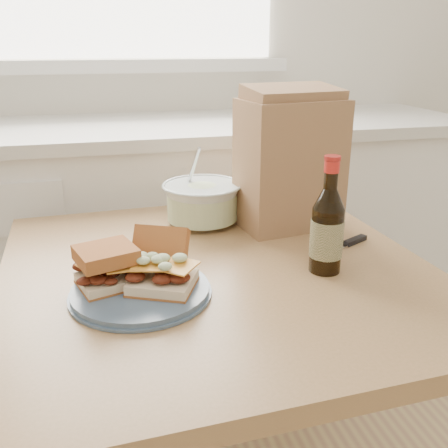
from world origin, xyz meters
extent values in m
cube|color=white|center=(0.00, 2.00, 1.35)|extent=(4.00, 0.02, 2.70)
cube|color=white|center=(0.00, 1.70, 0.45)|extent=(2.40, 0.60, 0.90)
cube|color=silver|center=(0.00, 1.70, 0.92)|extent=(2.50, 0.64, 0.04)
cube|color=#A6794E|center=(0.12, 0.86, 0.73)|extent=(0.94, 0.94, 0.04)
cube|color=#A6794E|center=(-0.30, 1.25, 0.36)|extent=(0.06, 0.06, 0.71)
cube|color=#A6794E|center=(0.50, 1.28, 0.36)|extent=(0.06, 0.06, 0.71)
cylinder|color=#475B73|center=(-0.06, 0.77, 0.76)|extent=(0.26, 0.26, 0.02)
cube|color=beige|center=(-0.12, 0.80, 0.78)|extent=(0.13, 0.12, 0.02)
cube|color=orange|center=(-0.12, 0.80, 0.81)|extent=(0.08, 0.08, 0.00)
cube|color=#AC5F2D|center=(-0.12, 0.80, 0.84)|extent=(0.13, 0.12, 0.03)
cube|color=beige|center=(-0.02, 0.76, 0.78)|extent=(0.15, 0.15, 0.02)
cube|color=orange|center=(-0.02, 0.76, 0.82)|extent=(0.09, 0.09, 0.00)
cube|color=#AC5F2D|center=(-0.01, 0.83, 0.82)|extent=(0.13, 0.12, 0.10)
cone|color=silver|center=(0.14, 1.14, 0.81)|extent=(0.20, 0.20, 0.11)
cylinder|color=silver|center=(0.14, 1.14, 0.80)|extent=(0.19, 0.19, 0.07)
torus|color=silver|center=(0.14, 1.14, 0.86)|extent=(0.21, 0.21, 0.01)
cylinder|color=silver|center=(0.12, 1.17, 0.89)|extent=(0.04, 0.08, 0.14)
cylinder|color=black|center=(0.33, 0.79, 0.82)|extent=(0.07, 0.07, 0.14)
cone|color=black|center=(0.33, 0.79, 0.91)|extent=(0.07, 0.07, 0.04)
cylinder|color=black|center=(0.33, 0.79, 0.96)|extent=(0.03, 0.03, 0.06)
cylinder|color=red|center=(0.33, 0.79, 0.98)|extent=(0.03, 0.03, 0.02)
cylinder|color=#AB231F|center=(0.33, 0.79, 1.00)|extent=(0.03, 0.03, 0.01)
cylinder|color=#2F371B|center=(0.33, 0.79, 0.83)|extent=(0.07, 0.07, 0.08)
cube|color=silver|center=(0.39, 0.88, 0.76)|extent=(0.12, 0.07, 0.00)
cube|color=black|center=(0.47, 0.91, 0.76)|extent=(0.07, 0.05, 0.01)
cube|color=#987349|center=(0.36, 1.07, 0.92)|extent=(0.27, 0.20, 0.33)
camera|label=1|loc=(-0.11, -0.09, 1.21)|focal=40.00mm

